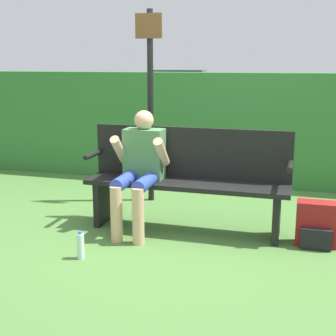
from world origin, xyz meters
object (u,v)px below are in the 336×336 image
(person_seated, at_px, (140,165))
(signpost, at_px, (150,96))
(backpack, at_px, (316,225))
(park_bench, at_px, (187,177))
(water_bottle, at_px, (81,246))
(parked_car, at_px, (180,88))

(person_seated, relative_size, signpost, 0.53)
(signpost, bearing_deg, backpack, -26.96)
(park_bench, relative_size, water_bottle, 8.26)
(person_seated, bearing_deg, water_bottle, -107.11)
(person_seated, relative_size, water_bottle, 4.87)
(park_bench, bearing_deg, person_seated, -159.41)
(parked_car, bearing_deg, park_bench, -79.65)
(park_bench, relative_size, person_seated, 1.70)
(park_bench, distance_m, signpost, 1.28)
(park_bench, xyz_separation_m, parked_car, (-3.72, 13.92, 0.11))
(park_bench, height_order, backpack, park_bench)
(person_seated, height_order, water_bottle, person_seated)
(parked_car, bearing_deg, backpack, -75.19)
(parked_car, bearing_deg, signpost, -81.42)
(park_bench, height_order, person_seated, person_seated)
(person_seated, xyz_separation_m, water_bottle, (-0.25, -0.82, -0.54))
(backpack, xyz_separation_m, water_bottle, (-1.92, -0.86, -0.08))
(water_bottle, bearing_deg, person_seated, 72.89)
(person_seated, height_order, signpost, signpost)
(water_bottle, bearing_deg, signpost, 88.96)
(backpack, height_order, water_bottle, backpack)
(parked_car, bearing_deg, water_bottle, -83.10)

